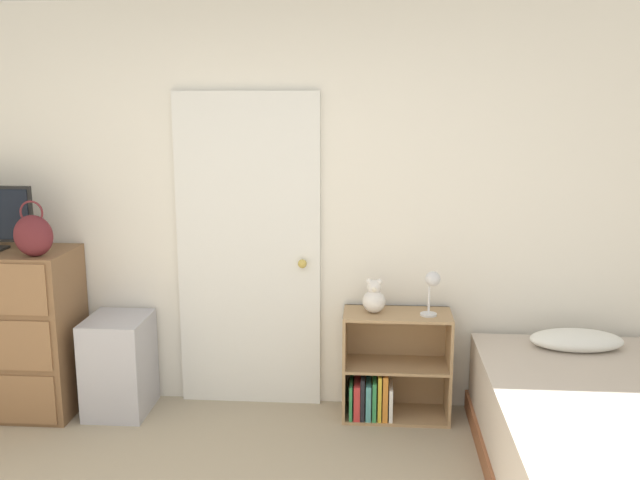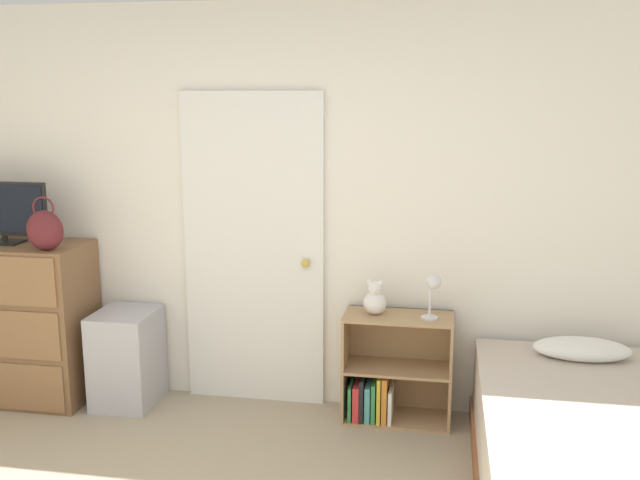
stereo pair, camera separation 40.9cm
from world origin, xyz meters
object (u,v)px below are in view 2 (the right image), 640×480
object	(u,v)px
handbag	(45,230)
bookshelf	(388,378)
storage_bin	(127,358)
bed	(601,452)
desk_lamp	(433,287)
teddy_bear	(375,300)
tv	(2,211)
dresser	(19,322)

from	to	relation	value
handbag	bookshelf	world-z (taller)	handbag
storage_bin	bookshelf	bearing A→B (deg)	2.08
bed	handbag	bearing A→B (deg)	171.12
bookshelf	desk_lamp	world-z (taller)	desk_lamp
desk_lamp	bookshelf	bearing A→B (deg)	169.33
storage_bin	bookshelf	distance (m)	1.70
storage_bin	bed	bearing A→B (deg)	-13.52
storage_bin	teddy_bear	world-z (taller)	teddy_bear
tv	handbag	xyz separation A→B (m)	(0.38, -0.15, -0.08)
storage_bin	bed	size ratio (longest dim) A/B	0.34
bed	tv	bearing A→B (deg)	169.78
dresser	bed	distance (m)	3.61
tv	desk_lamp	world-z (taller)	tv
dresser	bookshelf	world-z (taller)	dresser
teddy_bear	bookshelf	bearing A→B (deg)	3.22
tv	teddy_bear	size ratio (longest dim) A/B	2.87
storage_bin	bed	world-z (taller)	bed
desk_lamp	teddy_bear	bearing A→B (deg)	172.94
handbag	bed	size ratio (longest dim) A/B	0.19
storage_bin	handbag	bearing A→B (deg)	-156.98
storage_bin	teddy_bear	distance (m)	1.67
bookshelf	desk_lamp	bearing A→B (deg)	-10.67
tv	bed	xyz separation A→B (m)	(3.59, -0.65, -1.00)
teddy_bear	handbag	bearing A→B (deg)	-173.50
storage_bin	bookshelf	xyz separation A→B (m)	(1.70, 0.06, -0.04)
dresser	bookshelf	xyz separation A→B (m)	(2.43, 0.09, -0.26)
handbag	bed	bearing A→B (deg)	-8.88
teddy_bear	bed	bearing A→B (deg)	-31.34
handbag	storage_bin	world-z (taller)	handbag
bookshelf	desk_lamp	distance (m)	0.66
dresser	bed	bearing A→B (deg)	-10.32
teddy_bear	tv	bearing A→B (deg)	-177.99
tv	teddy_bear	bearing A→B (deg)	2.01
teddy_bear	bed	distance (m)	1.50
storage_bin	desk_lamp	world-z (taller)	desk_lamp
storage_bin	bookshelf	world-z (taller)	bookshelf
tv	handbag	world-z (taller)	tv
desk_lamp	handbag	bearing A→B (deg)	-175.48
tv	dresser	bearing A→B (deg)	-3.12
tv	desk_lamp	bearing A→B (deg)	0.86
bookshelf	bed	world-z (taller)	bookshelf
teddy_bear	bed	xyz separation A→B (m)	(1.20, -0.73, -0.51)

